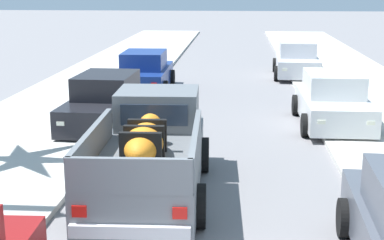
% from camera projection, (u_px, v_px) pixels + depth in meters
% --- Properties ---
extents(sidewalk_left, '(4.78, 60.00, 0.12)m').
position_uv_depth(sidewalk_left, '(66.00, 107.00, 18.61)').
color(sidewalk_left, beige).
rests_on(sidewalk_left, ground).
extents(sidewalk_right, '(4.78, 60.00, 0.12)m').
position_uv_depth(sidewalk_right, '(384.00, 113.00, 17.82)').
color(sidewalk_right, beige).
rests_on(sidewalk_right, ground).
extents(curb_left, '(0.16, 60.00, 0.10)m').
position_uv_depth(curb_left, '(96.00, 108.00, 18.54)').
color(curb_left, silver).
rests_on(curb_left, ground).
extents(curb_right, '(0.16, 60.00, 0.10)m').
position_uv_depth(curb_right, '(352.00, 112.00, 17.90)').
color(curb_right, silver).
rests_on(curb_right, ground).
extents(pickup_truck, '(2.35, 5.27, 1.80)m').
position_uv_depth(pickup_truck, '(151.00, 153.00, 10.99)').
color(pickup_truck, slate).
rests_on(pickup_truck, ground).
extents(car_left_mid, '(2.03, 4.26, 1.54)m').
position_uv_depth(car_left_mid, '(333.00, 101.00, 16.30)').
color(car_left_mid, silver).
rests_on(car_left_mid, ground).
extents(car_right_mid, '(2.13, 4.31, 1.54)m').
position_uv_depth(car_right_mid, '(106.00, 103.00, 16.11)').
color(car_right_mid, black).
rests_on(car_right_mid, ground).
extents(car_left_far, '(2.14, 4.31, 1.54)m').
position_uv_depth(car_left_far, '(297.00, 60.00, 24.95)').
color(car_left_far, silver).
rests_on(car_left_far, ground).
extents(car_right_far, '(2.07, 4.28, 1.54)m').
position_uv_depth(car_right_far, '(145.00, 73.00, 21.47)').
color(car_right_far, navy).
rests_on(car_right_far, ground).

